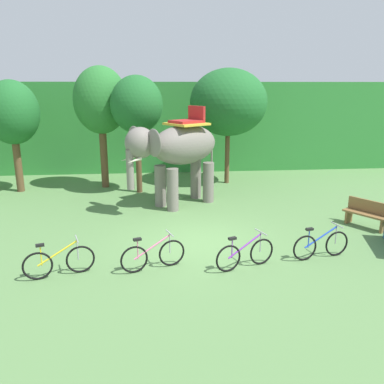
{
  "coord_description": "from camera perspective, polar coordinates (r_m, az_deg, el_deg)",
  "views": [
    {
      "loc": [
        -1.28,
        -10.97,
        4.53
      ],
      "look_at": [
        -0.14,
        1.0,
        1.3
      ],
      "focal_mm": 37.13,
      "sensor_mm": 36.0,
      "label": 1
    }
  ],
  "objects": [
    {
      "name": "bike_purple",
      "position": [
        10.31,
        7.65,
        -8.8
      ],
      "size": [
        1.62,
        0.72,
        0.92
      ],
      "color": "black",
      "rests_on": "ground"
    },
    {
      "name": "bike_blue",
      "position": [
        11.33,
        18.03,
        -7.21
      ],
      "size": [
        1.68,
        0.55,
        0.92
      ],
      "color": "black",
      "rests_on": "ground"
    },
    {
      "name": "elephant",
      "position": [
        15.06,
        -2.07,
        6.14
      ],
      "size": [
        3.97,
        3.36,
        3.78
      ],
      "color": "slate",
      "rests_on": "ground"
    },
    {
      "name": "foliage_hedge",
      "position": [
        24.07,
        -2.39,
        9.86
      ],
      "size": [
        36.0,
        6.0,
        4.72
      ],
      "primitive_type": "cube",
      "color": "#338438",
      "rests_on": "ground"
    },
    {
      "name": "wooden_bench",
      "position": [
        14.27,
        23.89,
        -2.78
      ],
      "size": [
        1.17,
        1.48,
        0.89
      ],
      "color": "brown",
      "rests_on": "ground"
    },
    {
      "name": "bike_yellow",
      "position": [
        10.34,
        -18.54,
        -9.44
      ],
      "size": [
        1.65,
        0.66,
        0.92
      ],
      "color": "black",
      "rests_on": "ground"
    },
    {
      "name": "bike_pink",
      "position": [
        10.2,
        -5.6,
        -9.0
      ],
      "size": [
        1.64,
        0.69,
        0.92
      ],
      "color": "black",
      "rests_on": "ground"
    },
    {
      "name": "tree_far_left",
      "position": [
        17.04,
        -7.96,
        12.24
      ],
      "size": [
        2.18,
        2.18,
        4.97
      ],
      "color": "brown",
      "rests_on": "ground"
    },
    {
      "name": "tree_right",
      "position": [
        18.66,
        -24.42,
        10.26
      ],
      "size": [
        2.23,
        2.23,
        4.79
      ],
      "color": "brown",
      "rests_on": "ground"
    },
    {
      "name": "ground_plane",
      "position": [
        11.94,
        1.14,
        -7.27
      ],
      "size": [
        80.0,
        80.0,
        0.0
      ],
      "primitive_type": "plane",
      "color": "#567F47"
    },
    {
      "name": "tree_left",
      "position": [
        18.25,
        -12.97,
        12.6
      ],
      "size": [
        2.37,
        2.37,
        5.38
      ],
      "color": "brown",
      "rests_on": "ground"
    },
    {
      "name": "tree_far_right",
      "position": [
        18.69,
        5.25,
        12.68
      ],
      "size": [
        3.53,
        3.53,
        5.31
      ],
      "color": "brown",
      "rests_on": "ground"
    }
  ]
}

